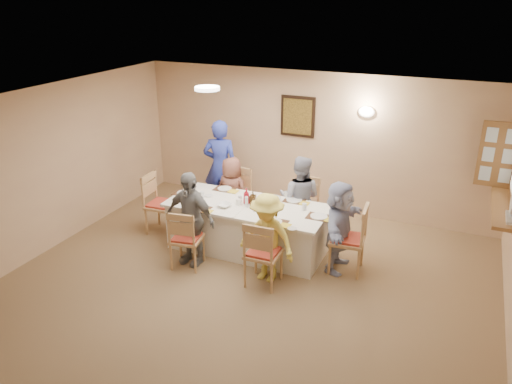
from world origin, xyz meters
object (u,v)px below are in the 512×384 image
at_px(chair_back_right, 302,208).
at_px(diner_front_right, 267,238).
at_px(diner_back_right, 300,198).
at_px(chair_back_left, 235,197).
at_px(chair_front_right, 263,252).
at_px(caregiver, 221,167).
at_px(condiment_ketchup, 246,196).
at_px(chair_front_left, 187,237).
at_px(chair_right_end, 347,238).
at_px(chair_left_end, 162,204).
at_px(dining_table, 248,227).
at_px(diner_back_left, 232,192).
at_px(diner_front_left, 190,218).
at_px(diner_right_end, 339,226).

xyz_separation_m(chair_back_right, diner_front_right, (0.00, -1.48, 0.15)).
distance_m(chair_back_right, diner_back_right, 0.24).
relative_size(chair_back_left, chair_front_right, 0.99).
bearing_deg(chair_back_left, caregiver, 147.34).
bearing_deg(condiment_ketchup, chair_front_left, -124.89).
bearing_deg(chair_right_end, chair_front_left, -74.20).
xyz_separation_m(diner_front_right, condiment_ketchup, (-0.63, 0.70, 0.24)).
height_order(chair_back_left, condiment_ketchup, condiment_ketchup).
xyz_separation_m(chair_left_end, chair_right_end, (3.10, 0.00, 0.01)).
relative_size(dining_table, chair_back_left, 2.54).
bearing_deg(diner_back_left, chair_front_right, 137.01).
xyz_separation_m(diner_back_right, caregiver, (-1.65, 0.47, 0.15)).
xyz_separation_m(chair_front_right, chair_left_end, (-2.15, 0.80, 0.02)).
height_order(chair_right_end, diner_back_left, diner_back_left).
xyz_separation_m(diner_back_right, diner_front_left, (-1.20, -1.36, 0.01)).
distance_m(chair_back_right, chair_front_left, 2.00).
xyz_separation_m(diner_back_right, diner_right_end, (0.82, -0.68, -0.03)).
xyz_separation_m(dining_table, chair_front_left, (-0.60, -0.80, 0.08)).
bearing_deg(diner_back_left, diner_back_right, -172.03).
height_order(chair_back_left, diner_front_right, diner_front_right).
xyz_separation_m(chair_back_right, diner_back_left, (-1.20, -0.12, 0.12)).
bearing_deg(condiment_ketchup, chair_left_end, -179.20).
height_order(diner_back_left, diner_front_left, diner_front_left).
bearing_deg(chair_front_left, condiment_ketchup, -134.86).
xyz_separation_m(diner_back_right, diner_front_right, (0.00, -1.36, -0.06)).
bearing_deg(caregiver, diner_back_left, 120.20).
bearing_deg(caregiver, diner_right_end, 141.48).
bearing_deg(chair_right_end, diner_right_end, -94.61).
relative_size(chair_left_end, caregiver, 0.59).
xyz_separation_m(chair_left_end, diner_right_end, (2.97, 0.00, 0.17)).
height_order(chair_back_right, condiment_ketchup, condiment_ketchup).
xyz_separation_m(dining_table, diner_front_right, (0.60, -0.68, 0.26)).
relative_size(diner_back_left, diner_right_end, 0.91).
bearing_deg(diner_front_left, chair_back_left, 97.79).
distance_m(chair_back_right, diner_front_right, 1.49).
distance_m(diner_back_left, diner_front_right, 1.81).
relative_size(dining_table, chair_left_end, 2.43).
bearing_deg(diner_front_right, condiment_ketchup, 140.99).
xyz_separation_m(dining_table, diner_back_left, (-0.60, 0.68, 0.23)).
relative_size(diner_front_right, condiment_ketchup, 5.17).
bearing_deg(chair_right_end, dining_table, -94.61).
distance_m(chair_front_left, chair_front_right, 1.20).
relative_size(chair_back_right, chair_right_end, 0.96).
height_order(chair_back_right, diner_right_end, diner_right_end).
bearing_deg(chair_back_left, condiment_ketchup, -48.45).
bearing_deg(dining_table, chair_back_left, 126.87).
xyz_separation_m(diner_front_left, diner_right_end, (2.02, 0.68, -0.04)).
relative_size(chair_back_right, diner_front_right, 0.77).
bearing_deg(condiment_ketchup, diner_front_left, -129.23).
height_order(chair_left_end, diner_front_left, diner_front_left).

